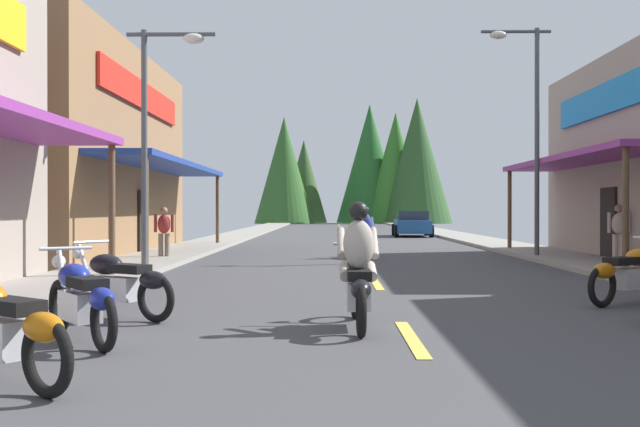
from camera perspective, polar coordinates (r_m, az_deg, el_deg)
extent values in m
cube|color=#424244|center=(32.16, 2.35, -2.40)|extent=(9.62, 94.38, 0.10)
cube|color=gray|center=(32.53, -8.17, -2.18)|extent=(2.26, 94.38, 0.12)
cube|color=gray|center=(32.87, 12.77, -2.16)|extent=(2.26, 94.38, 0.12)
cube|color=#E0C64C|center=(8.60, 7.03, -9.50)|extent=(0.16, 2.40, 0.01)
cube|color=#E0C64C|center=(14.70, 4.36, -5.41)|extent=(0.16, 2.40, 0.01)
cube|color=#E0C64C|center=(21.64, 3.17, -3.57)|extent=(0.16, 2.40, 0.01)
cube|color=#E0C64C|center=(28.38, 2.58, -2.65)|extent=(0.16, 2.40, 0.01)
cube|color=#E0C64C|center=(33.44, 2.29, -2.20)|extent=(0.16, 2.40, 0.01)
cube|color=#E0C64C|center=(40.07, 2.02, -1.78)|extent=(0.16, 2.40, 0.01)
cube|color=#E0C64C|center=(46.88, 1.83, -1.48)|extent=(0.16, 2.40, 0.01)
cube|color=#E0C64C|center=(53.39, 1.69, -1.26)|extent=(0.16, 2.40, 0.01)
cube|color=#E0C64C|center=(59.29, 1.59, -1.10)|extent=(0.16, 2.40, 0.01)
cube|color=#E0C64C|center=(65.42, 1.50, -0.97)|extent=(0.16, 2.40, 0.01)
cube|color=#E0C64C|center=(70.92, 1.44, -0.87)|extent=(0.16, 2.40, 0.01)
cylinder|color=brown|center=(16.04, -15.72, 0.08)|extent=(0.14, 0.14, 2.82)
cube|color=olive|center=(26.43, -22.95, 4.32)|extent=(8.87, 13.53, 6.66)
cube|color=navy|center=(24.75, -11.54, 3.61)|extent=(1.80, 12.18, 0.16)
cylinder|color=brown|center=(18.82, -13.24, 0.12)|extent=(0.14, 0.14, 2.82)
cylinder|color=brown|center=(30.38, -7.89, 0.19)|extent=(0.14, 0.14, 2.82)
cube|color=red|center=(25.18, -13.43, 8.80)|extent=(0.10, 9.47, 0.90)
cube|color=black|center=(24.91, -13.47, -0.67)|extent=(0.08, 1.10, 2.10)
cube|color=#8C338C|center=(22.37, 19.24, 3.96)|extent=(1.80, 10.64, 0.16)
cylinder|color=brown|center=(17.28, 22.44, 0.09)|extent=(0.14, 0.14, 2.82)
cylinder|color=brown|center=(27.06, 14.37, 0.17)|extent=(0.14, 0.14, 2.82)
cube|color=#197FCC|center=(22.83, 21.27, 8.31)|extent=(0.10, 8.28, 0.90)
cube|color=black|center=(22.62, 21.30, -0.78)|extent=(0.08, 1.10, 2.10)
cylinder|color=#474C51|center=(17.67, -13.36, 4.65)|extent=(0.14, 0.14, 5.62)
cylinder|color=#474C51|center=(17.94, -11.38, 13.36)|extent=(2.05, 0.10, 0.10)
ellipsoid|color=silver|center=(17.82, -9.70, 13.12)|extent=(0.50, 0.30, 0.24)
cylinder|color=#474C51|center=(22.87, 16.35, 5.17)|extent=(0.14, 0.14, 6.82)
cylinder|color=#474C51|center=(23.22, 14.83, 13.37)|extent=(2.05, 0.10, 0.10)
ellipsoid|color=silver|center=(23.08, 13.54, 13.20)|extent=(0.50, 0.30, 0.24)
torus|color=black|center=(11.92, 20.87, -5.25)|extent=(0.58, 0.45, 0.64)
cube|color=silver|center=(12.53, 22.85, -4.62)|extent=(0.73, 0.63, 0.32)
ellipsoid|color=#BF660C|center=(12.67, 23.35, -3.11)|extent=(0.64, 0.58, 0.28)
cube|color=black|center=(12.30, 22.22, -3.40)|extent=(0.65, 0.57, 0.12)
ellipsoid|color=#BF660C|center=(11.94, 21.01, -4.13)|extent=(0.50, 0.45, 0.24)
torus|color=black|center=(6.24, -20.26, -10.34)|extent=(0.57, 0.46, 0.64)
cube|color=black|center=(6.60, -22.63, -6.59)|extent=(0.65, 0.58, 0.12)
ellipsoid|color=#BF660C|center=(6.24, -20.51, -8.20)|extent=(0.50, 0.45, 0.24)
torus|color=black|center=(9.39, -19.40, -6.75)|extent=(0.46, 0.57, 0.64)
torus|color=black|center=(7.98, -16.31, -8.00)|extent=(0.46, 0.57, 0.64)
cube|color=silver|center=(8.67, -17.98, -6.80)|extent=(0.64, 0.73, 0.32)
ellipsoid|color=navy|center=(8.83, -18.38, -4.58)|extent=(0.59, 0.64, 0.28)
cube|color=black|center=(8.40, -17.46, -5.10)|extent=(0.58, 0.65, 0.12)
ellipsoid|color=navy|center=(7.99, -16.43, -6.32)|extent=(0.45, 0.50, 0.24)
cylinder|color=silver|center=(9.23, -19.17, -4.81)|extent=(0.27, 0.33, 0.71)
cylinder|color=silver|center=(9.09, -18.96, -2.55)|extent=(0.51, 0.39, 0.04)
sphere|color=white|center=(9.37, -19.45, -3.51)|extent=(0.16, 0.16, 0.16)
torus|color=black|center=(11.03, -18.01, -5.69)|extent=(0.59, 0.43, 0.64)
torus|color=black|center=(9.91, -12.53, -6.36)|extent=(0.59, 0.43, 0.64)
cube|color=silver|center=(10.45, -15.42, -5.58)|extent=(0.74, 0.61, 0.32)
ellipsoid|color=black|center=(10.57, -16.14, -3.77)|extent=(0.64, 0.57, 0.28)
cube|color=black|center=(10.24, -14.49, -4.13)|extent=(0.66, 0.56, 0.12)
ellipsoid|color=black|center=(9.93, -12.73, -5.02)|extent=(0.50, 0.44, 0.24)
cylinder|color=silver|center=(10.90, -17.59, -4.02)|extent=(0.35, 0.25, 0.71)
cylinder|color=silver|center=(10.79, -17.19, -2.10)|extent=(0.36, 0.53, 0.04)
sphere|color=white|center=(11.01, -18.12, -2.94)|extent=(0.16, 0.16, 0.16)
torus|color=black|center=(10.04, 2.73, -6.27)|extent=(0.11, 0.64, 0.64)
torus|color=black|center=(8.55, 3.18, -7.42)|extent=(0.11, 0.64, 0.64)
cube|color=silver|center=(9.28, 2.94, -6.31)|extent=(0.29, 0.70, 0.32)
ellipsoid|color=black|center=(9.45, 2.88, -4.25)|extent=(0.33, 0.56, 0.28)
cube|color=black|center=(9.01, 3.01, -4.73)|extent=(0.29, 0.60, 0.12)
ellipsoid|color=black|center=(8.57, 3.17, -5.86)|extent=(0.24, 0.44, 0.24)
cylinder|color=silver|center=(9.88, 2.76, -4.46)|extent=(0.06, 0.37, 0.71)
cylinder|color=silver|center=(9.73, 2.79, -2.34)|extent=(0.60, 0.05, 0.04)
sphere|color=white|center=(10.02, 2.72, -3.24)|extent=(0.16, 0.16, 0.16)
ellipsoid|color=#B2A599|center=(9.08, 2.98, -2.34)|extent=(0.38, 0.38, 0.64)
sphere|color=black|center=(9.12, 2.97, 0.18)|extent=(0.24, 0.24, 0.24)
cylinder|color=#B2A599|center=(9.27, 1.94, -4.46)|extent=(0.14, 0.42, 0.24)
cylinder|color=#B2A599|center=(9.37, 1.62, -2.26)|extent=(0.10, 0.51, 0.40)
cylinder|color=#B2A599|center=(9.28, 3.92, -4.45)|extent=(0.14, 0.42, 0.24)
cylinder|color=#B2A599|center=(9.39, 4.16, -2.26)|extent=(0.10, 0.51, 0.40)
torus|color=black|center=(23.34, 3.44, -2.52)|extent=(0.11, 0.64, 0.64)
torus|color=black|center=(21.84, 3.56, -2.71)|extent=(0.11, 0.64, 0.64)
cube|color=silver|center=(22.58, 3.50, -2.41)|extent=(0.29, 0.71, 0.32)
ellipsoid|color=navy|center=(22.77, 3.48, -1.58)|extent=(0.33, 0.57, 0.28)
cube|color=black|center=(22.32, 3.52, -1.72)|extent=(0.29, 0.61, 0.12)
ellipsoid|color=navy|center=(21.88, 3.55, -2.10)|extent=(0.25, 0.44, 0.24)
cylinder|color=silver|center=(23.19, 3.45, -1.72)|extent=(0.07, 0.37, 0.71)
cylinder|color=silver|center=(23.06, 3.46, -0.81)|extent=(0.60, 0.05, 0.04)
sphere|color=white|center=(23.35, 3.44, -1.21)|extent=(0.16, 0.16, 0.16)
ellipsoid|color=#333F8C|center=(22.41, 3.51, -0.77)|extent=(0.39, 0.39, 0.64)
sphere|color=black|center=(22.46, 3.51, 0.26)|extent=(0.24, 0.24, 0.24)
cylinder|color=#333F8C|center=(22.59, 3.09, -1.64)|extent=(0.15, 0.43, 0.24)
cylinder|color=#333F8C|center=(22.71, 2.96, -0.75)|extent=(0.11, 0.51, 0.40)
cylinder|color=#333F8C|center=(22.60, 3.90, -1.64)|extent=(0.15, 0.43, 0.24)
cylinder|color=#333F8C|center=(22.72, 4.01, -0.75)|extent=(0.11, 0.51, 0.40)
cylinder|color=#B2A599|center=(21.19, 21.75, -2.60)|extent=(0.14, 0.14, 0.81)
cylinder|color=#B2A599|center=(21.20, 22.24, -2.60)|extent=(0.14, 0.14, 0.81)
ellipsoid|color=#B2A599|center=(21.18, 22.00, -0.73)|extent=(0.42, 0.36, 0.57)
cylinder|color=#B2A599|center=(21.17, 21.35, -0.65)|extent=(0.09, 0.09, 0.54)
cylinder|color=#B2A599|center=(21.19, 22.65, -0.66)|extent=(0.09, 0.09, 0.54)
sphere|color=#8C664C|center=(21.17, 22.00, 0.37)|extent=(0.22, 0.22, 0.22)
cylinder|color=#726659|center=(21.91, -11.67, -2.53)|extent=(0.14, 0.14, 0.77)
cylinder|color=#726659|center=(21.91, -12.15, -2.53)|extent=(0.14, 0.14, 0.77)
ellipsoid|color=maroon|center=(21.88, -11.91, -0.80)|extent=(0.40, 0.32, 0.55)
cylinder|color=maroon|center=(21.88, -11.28, -0.73)|extent=(0.09, 0.09, 0.52)
cylinder|color=maroon|center=(21.89, -12.54, -0.73)|extent=(0.09, 0.09, 0.52)
sphere|color=#8C664C|center=(21.88, -11.91, 0.22)|extent=(0.21, 0.21, 0.21)
cube|color=#1E4C8C|center=(40.78, 7.09, -0.99)|extent=(1.97, 4.37, 0.70)
cube|color=#262D38|center=(40.62, 7.10, -0.21)|extent=(1.69, 2.26, 0.60)
cylinder|color=black|center=(42.17, 5.70, -1.24)|extent=(0.25, 0.67, 0.66)
cylinder|color=black|center=(42.30, 8.19, -1.24)|extent=(0.25, 0.67, 0.66)
cylinder|color=black|center=(39.28, 5.90, -1.35)|extent=(0.25, 0.67, 0.66)
cylinder|color=black|center=(39.41, 8.57, -1.35)|extent=(0.25, 0.67, 0.66)
cone|color=#2F4D23|center=(82.65, -1.25, 2.50)|extent=(5.18, 5.18, 9.24)
cone|color=#215723|center=(82.86, 3.84, 3.86)|extent=(7.39, 7.39, 13.20)
cone|color=#284D23|center=(79.51, 7.48, 4.05)|extent=(7.46, 7.46, 13.33)
cone|color=#2B5723|center=(77.97, -2.78, 3.35)|extent=(6.27, 6.27, 11.20)
cone|color=#2E6A23|center=(81.11, 5.84, 3.52)|extent=(6.74, 6.74, 12.03)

